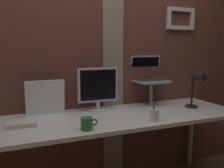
# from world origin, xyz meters

# --- Properties ---
(brick_wall_back) EXTENTS (3.49, 0.16, 2.32)m
(brick_wall_back) POSITION_xyz_m (0.00, 0.45, 1.16)
(brick_wall_back) COLOR brown
(brick_wall_back) RESTS_ON ground_plane
(desk) EXTENTS (2.17, 0.69, 0.76)m
(desk) POSITION_xyz_m (0.09, 0.04, 0.69)
(desk) COLOR white
(desk) RESTS_ON ground_plane
(monitor) EXTENTS (0.36, 0.18, 0.38)m
(monitor) POSITION_xyz_m (0.00, 0.27, 0.97)
(monitor) COLOR silver
(monitor) RESTS_ON desk
(laptop_stand) EXTENTS (0.28, 0.22, 0.23)m
(laptop_stand) POSITION_xyz_m (0.55, 0.27, 0.91)
(laptop_stand) COLOR gray
(laptop_stand) RESTS_ON desk
(laptop) EXTENTS (0.33, 0.26, 0.25)m
(laptop) POSITION_xyz_m (0.55, 0.34, 1.06)
(laptop) COLOR #ADB2B7
(laptop) RESTS_ON laptop_stand
(whiteboard_panel) EXTENTS (0.32, 0.06, 0.29)m
(whiteboard_panel) POSITION_xyz_m (-0.45, 0.29, 0.91)
(whiteboard_panel) COLOR white
(whiteboard_panel) RESTS_ON desk
(desk_lamp) EXTENTS (0.12, 0.20, 0.33)m
(desk_lamp) POSITION_xyz_m (0.86, -0.01, 0.97)
(desk_lamp) COLOR black
(desk_lamp) RESTS_ON desk
(pen_cup) EXTENTS (0.07, 0.07, 0.15)m
(pen_cup) POSITION_xyz_m (0.29, -0.20, 0.81)
(pen_cup) COLOR white
(pen_cup) RESTS_ON desk
(coffee_mug) EXTENTS (0.12, 0.08, 0.09)m
(coffee_mug) POSITION_xyz_m (-0.23, -0.20, 0.80)
(coffee_mug) COLOR #33724C
(coffee_mug) RESTS_ON desk
(paper_clutter_stack) EXTENTS (0.20, 0.14, 0.03)m
(paper_clutter_stack) POSITION_xyz_m (-0.65, 0.04, 0.78)
(paper_clutter_stack) COLOR silver
(paper_clutter_stack) RESTS_ON desk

